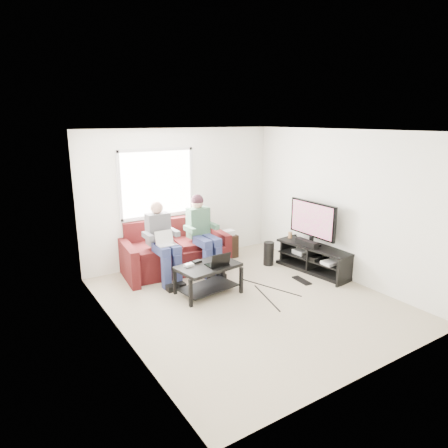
{
  "coord_description": "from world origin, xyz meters",
  "views": [
    {
      "loc": [
        -3.42,
        -4.65,
        2.76
      ],
      "look_at": [
        -0.06,
        0.6,
        1.12
      ],
      "focal_mm": 32.0,
      "sensor_mm": 36.0,
      "label": 1
    }
  ],
  "objects_px": {
    "sofa": "(175,252)",
    "tv": "(312,221)",
    "subwoofer": "(269,254)",
    "coffee_table": "(208,272)",
    "tv_stand": "(314,260)",
    "end_table": "(228,245)"
  },
  "relations": [
    {
      "from": "sofa",
      "to": "end_table",
      "type": "distance_m",
      "value": 1.25
    },
    {
      "from": "sofa",
      "to": "end_table",
      "type": "relative_size",
      "value": 3.66
    },
    {
      "from": "sofa",
      "to": "end_table",
      "type": "height_order",
      "value": "sofa"
    },
    {
      "from": "sofa",
      "to": "tv",
      "type": "xyz_separation_m",
      "value": [
        2.15,
        -1.38,
        0.62
      ]
    },
    {
      "from": "sofa",
      "to": "coffee_table",
      "type": "height_order",
      "value": "sofa"
    },
    {
      "from": "coffee_table",
      "to": "tv",
      "type": "xyz_separation_m",
      "value": [
        2.16,
        -0.11,
        0.59
      ]
    },
    {
      "from": "coffee_table",
      "to": "tv",
      "type": "relative_size",
      "value": 0.96
    },
    {
      "from": "coffee_table",
      "to": "tv_stand",
      "type": "xyz_separation_m",
      "value": [
        2.17,
        -0.21,
        -0.14
      ]
    },
    {
      "from": "coffee_table",
      "to": "subwoofer",
      "type": "relative_size",
      "value": 2.31
    },
    {
      "from": "sofa",
      "to": "subwoofer",
      "type": "bearing_deg",
      "value": -24.79
    },
    {
      "from": "end_table",
      "to": "sofa",
      "type": "bearing_deg",
      "value": -177.06
    },
    {
      "from": "tv",
      "to": "coffee_table",
      "type": "bearing_deg",
      "value": 177.16
    },
    {
      "from": "sofa",
      "to": "subwoofer",
      "type": "distance_m",
      "value": 1.81
    },
    {
      "from": "tv",
      "to": "subwoofer",
      "type": "relative_size",
      "value": 2.39
    },
    {
      "from": "sofa",
      "to": "tv_stand",
      "type": "bearing_deg",
      "value": -34.5
    },
    {
      "from": "sofa",
      "to": "subwoofer",
      "type": "relative_size",
      "value": 4.5
    },
    {
      "from": "sofa",
      "to": "end_table",
      "type": "xyz_separation_m",
      "value": [
        1.24,
        0.06,
        -0.08
      ]
    },
    {
      "from": "sofa",
      "to": "tv",
      "type": "relative_size",
      "value": 1.88
    },
    {
      "from": "tv_stand",
      "to": "tv",
      "type": "distance_m",
      "value": 0.74
    },
    {
      "from": "sofa",
      "to": "tv",
      "type": "bearing_deg",
      "value": -32.68
    },
    {
      "from": "sofa",
      "to": "tv_stand",
      "type": "relative_size",
      "value": 1.33
    },
    {
      "from": "coffee_table",
      "to": "tv",
      "type": "height_order",
      "value": "tv"
    }
  ]
}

